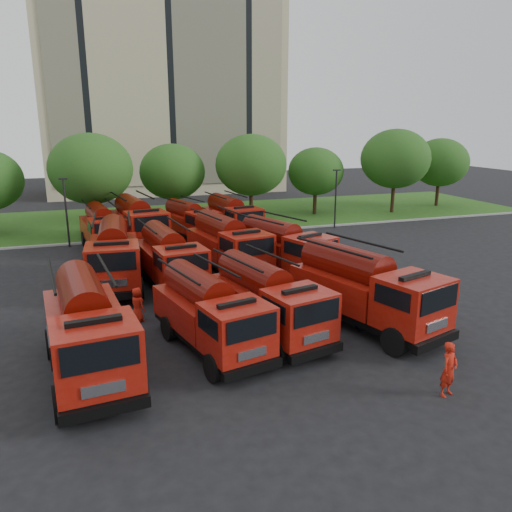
{
  "coord_description": "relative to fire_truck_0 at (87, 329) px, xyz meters",
  "views": [
    {
      "loc": [
        -8.29,
        -21.49,
        8.95
      ],
      "look_at": [
        0.22,
        3.87,
        1.8
      ],
      "focal_mm": 35.0,
      "sensor_mm": 36.0,
      "label": 1
    }
  ],
  "objects": [
    {
      "name": "fire_truck_8",
      "position": [
        1.16,
        19.38,
        -0.17
      ],
      "size": [
        3.28,
        7.19,
        3.16
      ],
      "rotation": [
        0.0,
        0.0,
        0.13
      ],
      "color": "black",
      "rests_on": "ground"
    },
    {
      "name": "tree_7",
      "position": [
        36.75,
        27.73,
        3.06
      ],
      "size": [
        6.05,
        6.05,
        7.39
      ],
      "color": "#382314",
      "rests_on": "ground"
    },
    {
      "name": "fire_truck_6",
      "position": [
        8.3,
        11.09,
        -0.04
      ],
      "size": [
        3.89,
        7.86,
        3.42
      ],
      "rotation": [
        0.0,
        0.0,
        0.18
      ],
      "color": "black",
      "rests_on": "ground"
    },
    {
      "name": "firefighter_0",
      "position": [
        11.43,
        -5.44,
        -1.76
      ],
      "size": [
        0.84,
        0.72,
        1.92
      ],
      "primitive_type": "imported",
      "rotation": [
        0.0,
        0.0,
        0.35
      ],
      "color": "#B41B0D",
      "rests_on": "ground"
    },
    {
      "name": "apartment_building",
      "position": [
        10.75,
        51.67,
        10.74
      ],
      "size": [
        30.0,
        14.18,
        25.0
      ],
      "color": "tan",
      "rests_on": "ground"
    },
    {
      "name": "fire_truck_1",
      "position": [
        4.65,
        0.64,
        -0.2
      ],
      "size": [
        3.82,
        7.18,
        3.11
      ],
      "rotation": [
        0.0,
        0.0,
        0.23
      ],
      "color": "black",
      "rests_on": "ground"
    },
    {
      "name": "tree_2",
      "position": [
        0.75,
        25.23,
        3.59
      ],
      "size": [
        6.72,
        6.72,
        8.22
      ],
      "color": "#382314",
      "rests_on": "ground"
    },
    {
      "name": "lawn",
      "position": [
        8.75,
        29.73,
        -1.7
      ],
      "size": [
        70.0,
        16.0,
        0.12
      ],
      "primitive_type": "cube",
      "color": "#1C4A13",
      "rests_on": "ground"
    },
    {
      "name": "tree_6",
      "position": [
        29.75,
        25.73,
        3.73
      ],
      "size": [
        6.89,
        6.89,
        8.42
      ],
      "color": "#382314",
      "rests_on": "ground"
    },
    {
      "name": "firefighter_2",
      "position": [
        11.4,
        0.39,
        -1.76
      ],
      "size": [
        0.7,
        1.18,
        1.96
      ],
      "primitive_type": "imported",
      "rotation": [
        0.0,
        0.0,
        1.53
      ],
      "color": "black",
      "rests_on": "ground"
    },
    {
      "name": "fire_truck_0",
      "position": [
        0.0,
        0.0,
        0.0
      ],
      "size": [
        3.45,
        7.92,
        3.5
      ],
      "rotation": [
        0.0,
        0.0,
        0.1
      ],
      "color": "black",
      "rests_on": "ground"
    },
    {
      "name": "firefighter_1",
      "position": [
        6.13,
        -1.91,
        -1.76
      ],
      "size": [
        0.79,
        0.54,
        1.5
      ],
      "primitive_type": "imported",
      "rotation": [
        0.0,
        0.0,
        0.2
      ],
      "color": "#B41B0D",
      "rests_on": "ground"
    },
    {
      "name": "tree_4",
      "position": [
        14.75,
        26.23,
        3.46
      ],
      "size": [
        6.55,
        6.55,
        8.01
      ],
      "color": "#382314",
      "rests_on": "ground"
    },
    {
      "name": "fire_truck_7",
      "position": [
        11.31,
        9.51,
        -0.12
      ],
      "size": [
        4.63,
        7.55,
        3.26
      ],
      "rotation": [
        0.0,
        0.0,
        0.33
      ],
      "color": "black",
      "rests_on": "ground"
    },
    {
      "name": "firefighter_4",
      "position": [
        2.16,
        4.57,
        -1.76
      ],
      "size": [
        0.88,
        0.95,
        1.63
      ],
      "primitive_type": "imported",
      "rotation": [
        0.0,
        0.0,
        2.16
      ],
      "color": "#B41B0D",
      "rests_on": "ground"
    },
    {
      "name": "tree_3",
      "position": [
        7.75,
        27.73,
        2.92
      ],
      "size": [
        5.88,
        5.88,
        7.19
      ],
      "color": "#382314",
      "rests_on": "ground"
    },
    {
      "name": "firefighter_5",
      "position": [
        12.38,
        9.49,
        -1.76
      ],
      "size": [
        1.56,
        0.81,
        1.61
      ],
      "primitive_type": "imported",
      "rotation": [
        0.0,
        0.0,
        3.26
      ],
      "color": "#B41B0D",
      "rests_on": "ground"
    },
    {
      "name": "ground",
      "position": [
        8.75,
        3.73,
        -1.76
      ],
      "size": [
        140.0,
        140.0,
        0.0
      ],
      "primitive_type": "plane",
      "color": "black",
      "rests_on": "ground"
    },
    {
      "name": "lamp_post_1",
      "position": [
        20.75,
        20.93,
        1.13
      ],
      "size": [
        0.6,
        0.25,
        5.11
      ],
      "color": "black",
      "rests_on": "ground"
    },
    {
      "name": "curb",
      "position": [
        8.75,
        21.63,
        -1.69
      ],
      "size": [
        70.0,
        0.3,
        0.14
      ],
      "primitive_type": "cube",
      "color": "gray",
      "rests_on": "ground"
    },
    {
      "name": "tree_5",
      "position": [
        21.75,
        27.23,
        2.59
      ],
      "size": [
        5.46,
        5.46,
        6.68
      ],
      "color": "#382314",
      "rests_on": "ground"
    },
    {
      "name": "lamp_post_0",
      "position": [
        -1.25,
        20.93,
        1.13
      ],
      "size": [
        0.6,
        0.25,
        5.11
      ],
      "color": "black",
      "rests_on": "ground"
    },
    {
      "name": "fire_truck_5",
      "position": [
        4.4,
        9.24,
        -0.11
      ],
      "size": [
        3.32,
        7.43,
        3.27
      ],
      "rotation": [
        0.0,
        0.0,
        0.12
      ],
      "color": "black",
      "rests_on": "ground"
    },
    {
      "name": "fire_truck_9",
      "position": [
        3.66,
        19.39,
        0.05
      ],
      "size": [
        3.94,
        8.24,
        3.6
      ],
      "rotation": [
        0.0,
        0.0,
        0.16
      ],
      "color": "black",
      "rests_on": "ground"
    },
    {
      "name": "fire_truck_11",
      "position": [
        11.09,
        20.16,
        -0.13
      ],
      "size": [
        3.48,
        7.42,
        3.25
      ],
      "rotation": [
        0.0,
        0.0,
        0.15
      ],
      "color": "black",
      "rests_on": "ground"
    },
    {
      "name": "fire_truck_4",
      "position": [
        1.49,
        10.38,
        0.02
      ],
      "size": [
        3.25,
        7.93,
        3.54
      ],
      "rotation": [
        0.0,
        0.0,
        -0.06
      ],
      "color": "black",
      "rests_on": "ground"
    },
    {
      "name": "fire_truck_3",
      "position": [
        11.8,
        0.73,
        0.0
      ],
      "size": [
        4.79,
        8.13,
        3.51
      ],
      "rotation": [
        0.0,
        0.0,
        0.3
      ],
      "color": "black",
      "rests_on": "ground"
    },
    {
      "name": "firefighter_3",
      "position": [
        14.03,
        -1.44,
        -1.76
      ],
      "size": [
        1.06,
        0.68,
        1.52
      ],
      "primitive_type": "imported",
      "rotation": [
        0.0,
        0.0,
        3.32
      ],
      "color": "black",
      "rests_on": "ground"
    },
    {
      "name": "fire_truck_2",
      "position": [
        7.31,
        1.18,
        -0.15
      ],
      "size": [
        3.9,
        7.37,
        3.19
      ],
      "rotation": [
        0.0,
        0.0,
        0.22
      ],
      "color": "black",
      "rests_on": "ground"
    },
    {
      "name": "fire_truck_10",
      "position": [
        7.82,
        20.7,
        -0.28
      ],
      "size": [
        4.02,
        6.83,
        2.95
      ],
      "rotation": [
        0.0,
        0.0,
        0.3
      ],
      "color": "black",
      "rests_on": "ground"
    }
  ]
}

